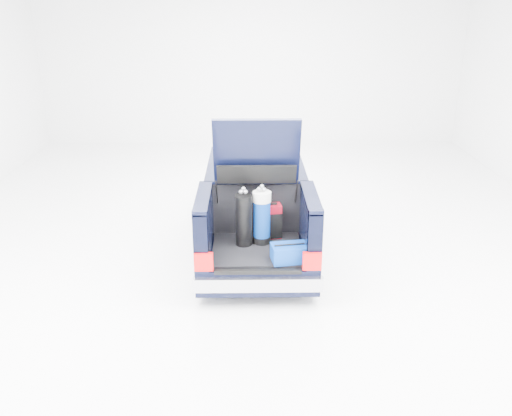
{
  "coord_description": "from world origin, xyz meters",
  "views": [
    {
      "loc": [
        -0.13,
        -8.74,
        4.1
      ],
      "look_at": [
        0.0,
        -0.5,
        0.85
      ],
      "focal_mm": 38.0,
      "sensor_mm": 36.0,
      "label": 1
    }
  ],
  "objects_px": {
    "black_golf_bag": "(244,220)",
    "blue_duffel": "(289,253)",
    "blue_golf_bag": "(262,217)",
    "car": "(255,205)",
    "red_suitcase": "(270,221)"
  },
  "relations": [
    {
      "from": "red_suitcase",
      "to": "blue_golf_bag",
      "type": "xyz_separation_m",
      "value": [
        -0.13,
        -0.19,
        0.15
      ]
    },
    {
      "from": "car",
      "to": "red_suitcase",
      "type": "relative_size",
      "value": 8.32
    },
    {
      "from": "blue_golf_bag",
      "to": "blue_duffel",
      "type": "relative_size",
      "value": 1.7
    },
    {
      "from": "black_golf_bag",
      "to": "blue_golf_bag",
      "type": "distance_m",
      "value": 0.28
    },
    {
      "from": "red_suitcase",
      "to": "blue_golf_bag",
      "type": "height_order",
      "value": "blue_golf_bag"
    },
    {
      "from": "blue_duffel",
      "to": "red_suitcase",
      "type": "bearing_deg",
      "value": 97.92
    },
    {
      "from": "red_suitcase",
      "to": "blue_duffel",
      "type": "height_order",
      "value": "red_suitcase"
    },
    {
      "from": "blue_duffel",
      "to": "car",
      "type": "bearing_deg",
      "value": 93.85
    },
    {
      "from": "red_suitcase",
      "to": "black_golf_bag",
      "type": "xyz_separation_m",
      "value": [
        -0.4,
        -0.28,
        0.14
      ]
    },
    {
      "from": "car",
      "to": "red_suitcase",
      "type": "height_order",
      "value": "car"
    },
    {
      "from": "car",
      "to": "black_golf_bag",
      "type": "relative_size",
      "value": 5.19
    },
    {
      "from": "black_golf_bag",
      "to": "blue_duffel",
      "type": "distance_m",
      "value": 0.88
    },
    {
      "from": "car",
      "to": "black_golf_bag",
      "type": "height_order",
      "value": "car"
    },
    {
      "from": "red_suitcase",
      "to": "blue_duffel",
      "type": "distance_m",
      "value": 0.86
    },
    {
      "from": "blue_golf_bag",
      "to": "blue_duffel",
      "type": "height_order",
      "value": "blue_golf_bag"
    }
  ]
}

